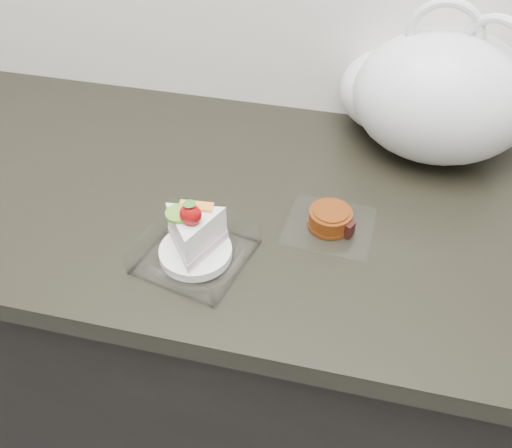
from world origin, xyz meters
TOP-DOWN VIEW (x-y plane):
  - counter at (0.00, 1.69)m, footprint 2.04×0.64m
  - cake_tray at (-0.05, 1.53)m, footprint 0.18×0.18m
  - mooncake_wrap at (0.15, 1.65)m, footprint 0.15×0.14m
  - plastic_bag at (0.28, 1.91)m, footprint 0.39×0.33m

SIDE VIEW (x-z plane):
  - counter at x=0.00m, z-range 0.00..0.90m
  - mooncake_wrap at x=0.15m, z-range 0.90..0.93m
  - cake_tray at x=-0.05m, z-range 0.87..0.99m
  - plastic_bag at x=0.28m, z-range 0.87..1.16m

